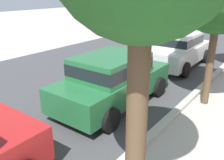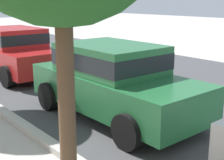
{
  "view_description": "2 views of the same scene",
  "coord_description": "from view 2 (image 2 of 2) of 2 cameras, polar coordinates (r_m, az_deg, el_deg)",
  "views": [
    {
      "loc": [
        -6.44,
        0.7,
        3.29
      ],
      "look_at": [
        -1.08,
        4.71,
        0.8
      ],
      "focal_mm": 38.68,
      "sensor_mm": 36.0,
      "label": 1
    },
    {
      "loc": [
        4.04,
        0.48,
        2.47
      ],
      "look_at": [
        -1.08,
        4.71,
        0.8
      ],
      "focal_mm": 51.72,
      "sensor_mm": 36.0,
      "label": 2
    }
  ],
  "objects": [
    {
      "name": "parked_car_green",
      "position": [
        6.81,
        0.18,
        0.27
      ],
      "size": [
        4.11,
        1.94,
        1.56
      ],
      "color": "#236638",
      "rests_on": "ground"
    },
    {
      "name": "parked_car_red",
      "position": [
        11.15,
        -16.88,
        5.1
      ],
      "size": [
        4.11,
        1.94,
        1.56
      ],
      "color": "#B21E1E",
      "rests_on": "ground"
    },
    {
      "name": "curb_stone",
      "position": [
        5.29,
        -7.91,
        -13.12
      ],
      "size": [
        60.0,
        0.2,
        0.12
      ],
      "primitive_type": "cube",
      "color": "#B2AFA8",
      "rests_on": "ground"
    }
  ]
}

